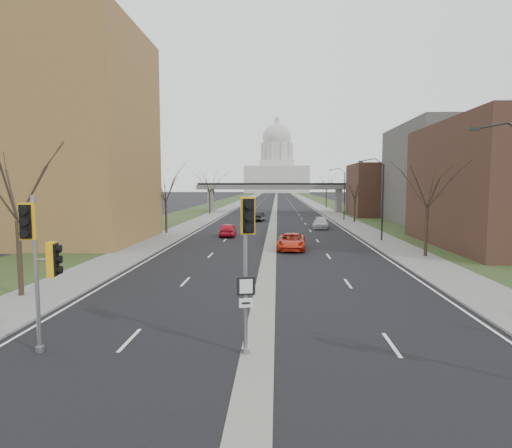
# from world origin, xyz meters

# --- Properties ---
(ground) EXTENTS (700.00, 700.00, 0.00)m
(ground) POSITION_xyz_m (0.00, 0.00, 0.00)
(ground) COLOR black
(ground) RESTS_ON ground
(road_surface) EXTENTS (20.00, 600.00, 0.01)m
(road_surface) POSITION_xyz_m (0.00, 150.00, 0.01)
(road_surface) COLOR black
(road_surface) RESTS_ON ground
(median_strip) EXTENTS (1.20, 600.00, 0.02)m
(median_strip) POSITION_xyz_m (0.00, 150.00, 0.00)
(median_strip) COLOR gray
(median_strip) RESTS_ON ground
(sidewalk_right) EXTENTS (4.00, 600.00, 0.12)m
(sidewalk_right) POSITION_xyz_m (12.00, 150.00, 0.06)
(sidewalk_right) COLOR gray
(sidewalk_right) RESTS_ON ground
(sidewalk_left) EXTENTS (4.00, 600.00, 0.12)m
(sidewalk_left) POSITION_xyz_m (-12.00, 150.00, 0.06)
(sidewalk_left) COLOR gray
(sidewalk_left) RESTS_ON ground
(grass_verge_right) EXTENTS (8.00, 600.00, 0.10)m
(grass_verge_right) POSITION_xyz_m (18.00, 150.00, 0.05)
(grass_verge_right) COLOR #253A1A
(grass_verge_right) RESTS_ON ground
(grass_verge_left) EXTENTS (8.00, 600.00, 0.10)m
(grass_verge_left) POSITION_xyz_m (-18.00, 150.00, 0.05)
(grass_verge_left) COLOR #253A1A
(grass_verge_left) RESTS_ON ground
(apartment_building) EXTENTS (25.00, 16.00, 22.00)m
(apartment_building) POSITION_xyz_m (-26.00, 30.00, 11.00)
(apartment_building) COLOR olive
(apartment_building) RESTS_ON ground
(commercial_block_mid) EXTENTS (18.00, 22.00, 15.00)m
(commercial_block_mid) POSITION_xyz_m (28.00, 52.00, 7.50)
(commercial_block_mid) COLOR #53514C
(commercial_block_mid) RESTS_ON ground
(commercial_block_far) EXTENTS (14.00, 14.00, 10.00)m
(commercial_block_far) POSITION_xyz_m (22.00, 70.00, 5.00)
(commercial_block_far) COLOR #482E21
(commercial_block_far) RESTS_ON ground
(pedestrian_bridge) EXTENTS (34.00, 3.00, 6.45)m
(pedestrian_bridge) POSITION_xyz_m (0.00, 80.00, 4.84)
(pedestrian_bridge) COLOR slate
(pedestrian_bridge) RESTS_ON ground
(capitol) EXTENTS (48.00, 42.00, 55.75)m
(capitol) POSITION_xyz_m (0.00, 320.00, 18.60)
(capitol) COLOR beige
(capitol) RESTS_ON ground
(streetlight_near) EXTENTS (2.61, 0.20, 8.70)m
(streetlight_near) POSITION_xyz_m (10.99, 6.00, 6.95)
(streetlight_near) COLOR black
(streetlight_near) RESTS_ON sidewalk_right
(streetlight_mid) EXTENTS (2.61, 0.20, 8.70)m
(streetlight_mid) POSITION_xyz_m (10.99, 32.00, 6.95)
(streetlight_mid) COLOR black
(streetlight_mid) RESTS_ON sidewalk_right
(streetlight_far) EXTENTS (2.61, 0.20, 8.70)m
(streetlight_far) POSITION_xyz_m (10.99, 58.00, 6.95)
(streetlight_far) COLOR black
(streetlight_far) RESTS_ON sidewalk_right
(tree_left_a) EXTENTS (7.20, 7.20, 9.40)m
(tree_left_a) POSITION_xyz_m (-13.00, 8.00, 6.64)
(tree_left_a) COLOR #382B21
(tree_left_a) RESTS_ON sidewalk_left
(tree_left_b) EXTENTS (6.75, 6.75, 8.81)m
(tree_left_b) POSITION_xyz_m (-13.00, 38.00, 6.23)
(tree_left_b) COLOR #382B21
(tree_left_b) RESTS_ON sidewalk_left
(tree_left_c) EXTENTS (7.65, 7.65, 9.99)m
(tree_left_c) POSITION_xyz_m (-13.00, 72.00, 7.04)
(tree_left_c) COLOR #382B21
(tree_left_c) RESTS_ON sidewalk_left
(tree_right_a) EXTENTS (7.20, 7.20, 9.40)m
(tree_right_a) POSITION_xyz_m (13.00, 22.00, 6.64)
(tree_right_a) COLOR #382B21
(tree_right_a) RESTS_ON sidewalk_right
(tree_right_b) EXTENTS (6.30, 6.30, 8.22)m
(tree_right_b) POSITION_xyz_m (13.00, 55.00, 5.82)
(tree_right_b) COLOR #382B21
(tree_right_b) RESTS_ON sidewalk_right
(tree_right_c) EXTENTS (7.65, 7.65, 9.99)m
(tree_right_c) POSITION_xyz_m (13.00, 95.00, 7.04)
(tree_right_c) COLOR #382B21
(tree_right_c) RESTS_ON sidewalk_right
(signal_pole_left) EXTENTS (0.96, 1.14, 5.65)m
(signal_pole_left) POSITION_xyz_m (-7.60, 0.55, 3.70)
(signal_pole_left) COLOR gray
(signal_pole_left) RESTS_ON ground
(signal_pole_median) EXTENTS (0.72, 0.94, 5.64)m
(signal_pole_median) POSITION_xyz_m (-0.35, 0.61, 3.93)
(signal_pole_median) COLOR gray
(signal_pole_median) RESTS_ON ground
(car_left_near) EXTENTS (2.12, 4.69, 1.56)m
(car_left_near) POSITION_xyz_m (-5.12, 35.78, 0.78)
(car_left_near) COLOR red
(car_left_near) RESTS_ON ground
(car_left_far) EXTENTS (2.17, 4.80, 1.53)m
(car_left_far) POSITION_xyz_m (-2.48, 57.12, 0.76)
(car_left_far) COLOR black
(car_left_far) RESTS_ON ground
(car_right_near) EXTENTS (2.86, 5.62, 1.52)m
(car_right_near) POSITION_xyz_m (2.00, 25.70, 0.76)
(car_right_near) COLOR red
(car_right_near) RESTS_ON ground
(car_right_mid) EXTENTS (2.78, 5.38, 1.49)m
(car_right_mid) POSITION_xyz_m (6.70, 45.46, 0.75)
(car_right_mid) COLOR #B3B5BB
(car_right_mid) RESTS_ON ground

